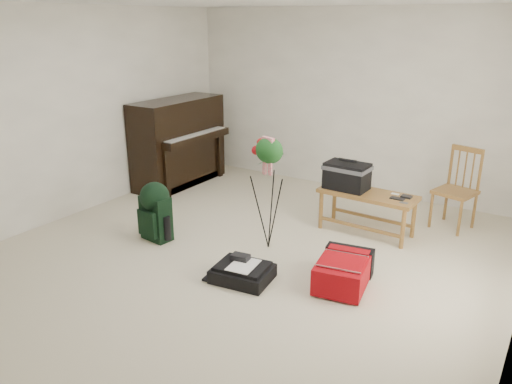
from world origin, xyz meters
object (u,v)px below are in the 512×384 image
Objects in this scene: bench at (353,181)px; black_duffel at (242,272)px; piano at (179,144)px; green_backpack at (155,209)px; red_suitcase at (345,269)px; dining_chair at (456,190)px; flower_stand at (269,194)px.

black_duffel is at bearing -100.88° from bench.
green_backpack is at bearing -56.76° from piano.
bench reaches higher than green_backpack.
green_backpack is at bearing 175.94° from red_suitcase.
flower_stand is (-1.53, -1.65, 0.14)m from dining_chair.
flower_stand is (-0.17, 0.75, 0.53)m from black_duffel.
piano reaches higher than flower_stand.
dining_chair is 1.34× the size of red_suitcase.
flower_stand reaches higher than red_suitcase.
flower_stand is (1.15, 0.50, 0.24)m from green_backpack.
dining_chair is at bearing 62.40° from flower_stand.
flower_stand is at bearing 95.18° from black_duffel.
piano is at bearing 176.62° from bench.
green_backpack is (-2.68, -2.15, -0.10)m from dining_chair.
piano is 2.56m from flower_stand.
flower_stand is at bearing 154.30° from red_suitcase.
bench is 1.16× the size of dining_chair.
green_backpack is (-1.32, 0.25, 0.28)m from black_duffel.
red_suitcase is 0.57× the size of flower_stand.
green_backpack is at bearing -138.06° from bench.
flower_stand is at bearing -119.07° from bench.
red_suitcase is at bearing -24.42° from piano.
piano is at bearing 130.05° from green_backpack.
piano is 2.59× the size of black_duffel.
dining_chair is 2.04m from red_suitcase.
red_suitcase is (3.27, -1.48, -0.45)m from piano.
black_duffel is (-1.36, -2.40, -0.38)m from dining_chair.
bench is 1.08m from flower_stand.
bench is 1.55× the size of red_suitcase.
bench is (2.82, -0.28, -0.01)m from piano.
piano is 3.16m from black_duffel.
dining_chair reaches higher than black_duffel.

